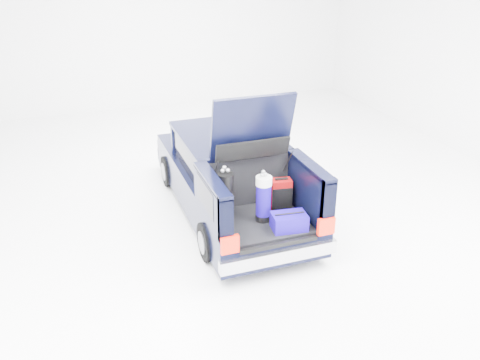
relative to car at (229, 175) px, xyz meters
name	(u,v)px	position (x,y,z in m)	size (l,w,h in m)	color
ground	(231,211)	(0.00, -0.11, -0.67)	(14.00, 14.00, 0.00)	white
car	(229,175)	(0.00, 0.00, 0.00)	(1.87, 4.65, 2.47)	black
red_suitcase	(281,194)	(0.43, -1.32, 0.17)	(0.34, 0.25, 0.52)	#6D0304
black_golf_bag	(226,196)	(-0.50, -1.37, 0.32)	(0.25, 0.28, 0.87)	black
blue_golf_bag	(264,198)	(0.03, -1.58, 0.30)	(0.31, 0.31, 0.82)	black
blue_duffel	(289,221)	(0.29, -1.96, 0.05)	(0.54, 0.39, 0.27)	#140577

